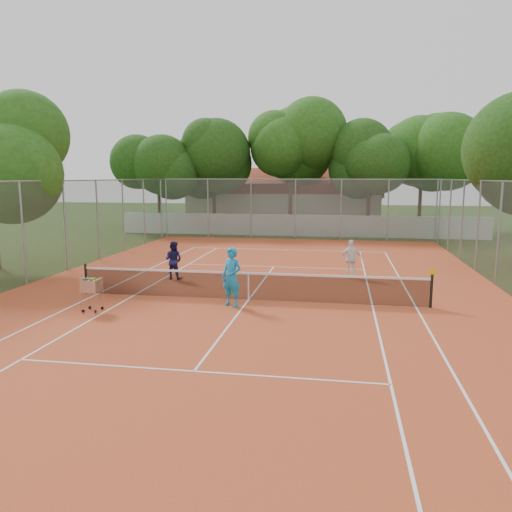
% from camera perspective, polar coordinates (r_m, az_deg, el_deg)
% --- Properties ---
extents(ground, '(120.00, 120.00, 0.00)m').
position_cam_1_polar(ground, '(17.04, -0.86, -5.11)').
color(ground, '#1B340E').
rests_on(ground, ground).
extents(court_pad, '(18.00, 34.00, 0.02)m').
position_cam_1_polar(court_pad, '(17.04, -0.86, -5.07)').
color(court_pad, '#B94924').
rests_on(court_pad, ground).
extents(court_lines, '(10.98, 23.78, 0.01)m').
position_cam_1_polar(court_lines, '(17.03, -0.86, -5.03)').
color(court_lines, white).
rests_on(court_lines, court_pad).
extents(tennis_net, '(11.88, 0.10, 0.98)m').
position_cam_1_polar(tennis_net, '(16.92, -0.86, -3.43)').
color(tennis_net, black).
rests_on(tennis_net, court_pad).
extents(perimeter_fence, '(18.00, 34.00, 4.00)m').
position_cam_1_polar(perimeter_fence, '(16.66, -0.87, 1.58)').
color(perimeter_fence, slate).
rests_on(perimeter_fence, ground).
extents(boundary_wall, '(26.00, 0.30, 1.50)m').
position_cam_1_polar(boundary_wall, '(35.53, 4.78, 3.51)').
color(boundary_wall, silver).
rests_on(boundary_wall, ground).
extents(clubhouse, '(16.40, 9.00, 4.40)m').
position_cam_1_polar(clubhouse, '(45.56, 3.39, 6.57)').
color(clubhouse, beige).
rests_on(clubhouse, ground).
extents(tropical_trees, '(29.00, 19.00, 10.00)m').
position_cam_1_polar(tropical_trees, '(38.37, 5.26, 10.27)').
color(tropical_trees, '#13350D').
rests_on(tropical_trees, ground).
extents(player_near, '(0.82, 0.69, 1.91)m').
position_cam_1_polar(player_near, '(16.07, -2.79, -2.41)').
color(player_near, '#178AC7').
rests_on(player_near, court_pad).
extents(player_far_left, '(0.84, 0.70, 1.56)m').
position_cam_1_polar(player_far_left, '(20.63, -9.41, -0.47)').
color(player_far_left, '#181747').
rests_on(player_far_left, court_pad).
extents(player_far_right, '(0.95, 0.44, 1.58)m').
position_cam_1_polar(player_far_right, '(20.98, 10.83, -0.32)').
color(player_far_right, white).
rests_on(player_far_right, court_pad).
extents(ball_hopper, '(0.60, 0.60, 1.12)m').
position_cam_1_polar(ball_hopper, '(16.29, -18.24, -4.13)').
color(ball_hopper, silver).
rests_on(ball_hopper, court_pad).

